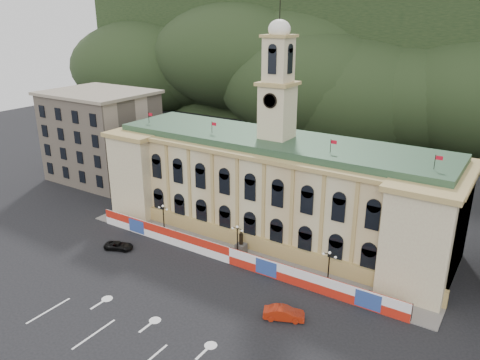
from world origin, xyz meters
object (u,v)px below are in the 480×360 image
Objects in this scene: lamp_center at (237,239)px; red_sedan at (284,313)px; statue at (241,248)px; black_suv at (119,246)px.

lamp_center is 1.02× the size of red_sedan.
statue is at bearing 26.64° from red_sedan.
statue reaches higher than red_sedan.
lamp_center is at bearing -90.00° from statue.
black_suv is at bearing 62.66° from red_sedan.
statue is 2.14m from lamp_center.
lamp_center reaches higher than black_suv.
black_suv is at bearing -152.51° from statue.
lamp_center is 15.64m from red_sedan.
black_suv is (-16.40, -7.53, -2.48)m from lamp_center.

